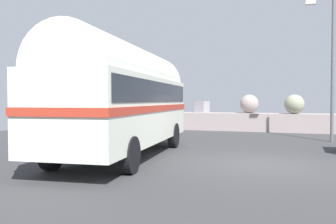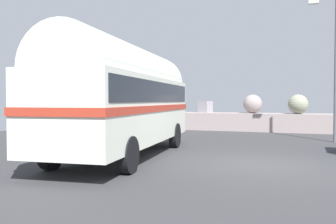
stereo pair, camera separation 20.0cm
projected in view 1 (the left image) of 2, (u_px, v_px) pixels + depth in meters
ground at (261, 165)px, 10.32m from camera, size 32.00×26.00×0.02m
breakwater at (276, 119)px, 21.45m from camera, size 31.36×1.91×2.50m
vintage_coach at (124, 95)px, 11.75m from camera, size 3.34×8.80×3.70m
lamp_post at (330, 61)px, 15.94m from camera, size 1.23×0.44×6.47m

